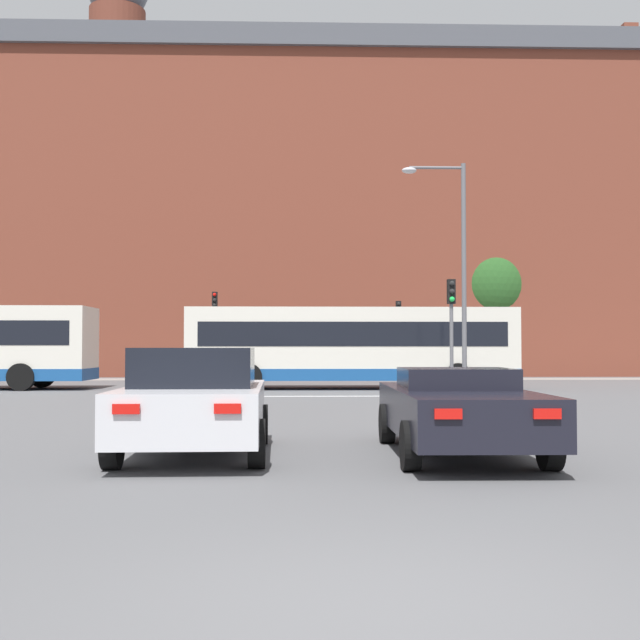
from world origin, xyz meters
name	(u,v)px	position (x,y,z in m)	size (l,w,h in m)	color
ground_plane	(381,609)	(0.00, 0.00, 0.00)	(400.00, 400.00, 0.00)	#545456
stop_line_strip	(312,396)	(0.00, 21.00, 0.00)	(7.25, 0.30, 0.01)	silver
far_pavement	(306,379)	(0.00, 35.03, 0.01)	(68.06, 2.50, 0.01)	gray
brick_civic_building	(349,219)	(2.84, 45.43, 9.67)	(45.19, 15.69, 26.27)	brown
car_saloon_left	(195,401)	(-1.97, 6.87, 0.79)	(2.14, 4.31, 1.56)	silver
car_roadster_right	(458,409)	(1.84, 6.80, 0.67)	(2.04, 4.86, 1.26)	black
bus_crossing_lead	(351,346)	(1.60, 25.71, 1.65)	(12.39, 2.70, 3.07)	silver
traffic_light_far_right	(399,326)	(4.57, 34.69, 2.63)	(0.26, 0.31, 3.88)	slate
traffic_light_near_right	(451,317)	(4.54, 21.01, 2.57)	(0.26, 0.31, 3.79)	slate
traffic_light_far_left	(215,321)	(-4.45, 34.09, 2.87)	(0.26, 0.31, 4.28)	slate
street_lamp_junction	(454,254)	(4.90, 22.39, 4.78)	(2.20, 0.36, 7.90)	slate
pedestrian_waiting	(262,359)	(-2.18, 35.01, 1.01)	(0.38, 0.46, 1.72)	black
tree_by_building	(488,287)	(10.29, 39.93, 5.00)	(4.91, 4.91, 7.59)	#4C3823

